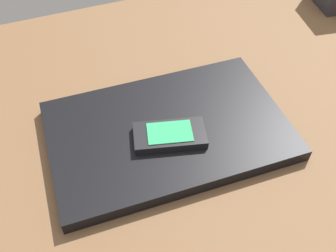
# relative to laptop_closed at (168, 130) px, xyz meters

# --- Properties ---
(desk_surface) EXTENTS (1.20, 0.80, 0.03)m
(desk_surface) POSITION_rel_laptop_closed_xyz_m (-0.09, -0.01, -0.03)
(desk_surface) COLOR brown
(desk_surface) RESTS_ON ground
(laptop_closed) EXTENTS (0.36, 0.24, 0.02)m
(laptop_closed) POSITION_rel_laptop_closed_xyz_m (0.00, 0.00, 0.00)
(laptop_closed) COLOR black
(laptop_closed) RESTS_ON desk_surface
(cell_phone_on_laptop) EXTENTS (0.11, 0.08, 0.01)m
(cell_phone_on_laptop) POSITION_rel_laptop_closed_xyz_m (0.01, 0.02, 0.02)
(cell_phone_on_laptop) COLOR black
(cell_phone_on_laptop) RESTS_ON laptop_closed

